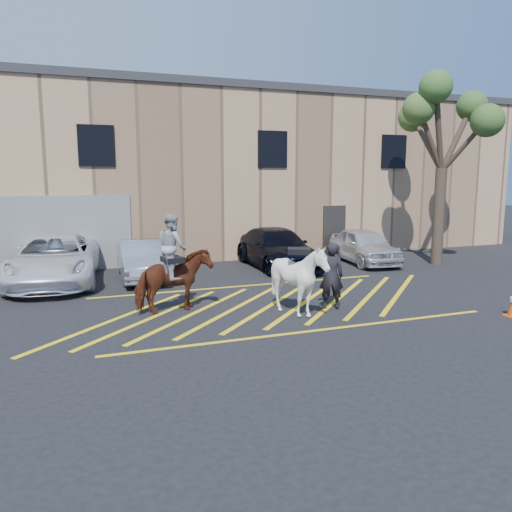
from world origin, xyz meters
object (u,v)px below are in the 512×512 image
object	(u,v)px
car_white_pickup	(54,259)
mounted_bay	(173,273)
car_blue_suv	(277,248)
saddled_white	(299,279)
car_silver_sedan	(141,260)
handler	(331,276)
car_white_suv	(364,246)
tree	(444,118)

from	to	relation	value
car_white_pickup	mounted_bay	world-z (taller)	mounted_bay
car_white_pickup	car_blue_suv	world-z (taller)	car_white_pickup
saddled_white	car_silver_sedan	bearing A→B (deg)	117.17
car_blue_suv	handler	distance (m)	6.23
car_blue_suv	car_white_suv	xyz separation A→B (m)	(3.68, -0.34, -0.04)
car_blue_suv	tree	size ratio (longest dim) A/B	0.70
car_white_pickup	car_white_suv	size ratio (longest dim) A/B	1.38
car_white_suv	car_white_pickup	bearing A→B (deg)	-174.17
handler	mounted_bay	world-z (taller)	mounted_bay
car_silver_sedan	handler	bearing A→B (deg)	-52.27
car_white_pickup	car_white_suv	distance (m)	11.66
car_white_pickup	saddled_white	bearing A→B (deg)	-41.46
car_silver_sedan	mounted_bay	size ratio (longest dim) A/B	1.55
mounted_bay	car_white_suv	bearing A→B (deg)	28.28
car_blue_suv	saddled_white	distance (m)	6.76
car_silver_sedan	mounted_bay	distance (m)	4.66
car_silver_sedan	car_blue_suv	xyz separation A→B (m)	(5.22, 0.38, 0.09)
tree	handler	bearing A→B (deg)	-148.20
car_white_pickup	handler	world-z (taller)	handler
car_silver_sedan	handler	size ratio (longest dim) A/B	2.23
car_white_suv	handler	xyz separation A→B (m)	(-4.72, -5.80, 0.19)
car_white_pickup	car_blue_suv	size ratio (longest dim) A/B	1.12
car_white_pickup	car_blue_suv	xyz separation A→B (m)	(7.97, 0.14, -0.05)
car_silver_sedan	tree	size ratio (longest dim) A/B	0.54
saddled_white	car_white_pickup	bearing A→B (deg)	132.99
mounted_bay	car_white_pickup	bearing A→B (deg)	121.13
car_white_suv	saddled_white	bearing A→B (deg)	-126.81
saddled_white	tree	size ratio (longest dim) A/B	0.30
car_white_suv	tree	distance (m)	5.75
car_blue_suv	saddled_white	size ratio (longest dim) A/B	2.36
mounted_bay	handler	bearing A→B (deg)	-15.65
car_blue_suv	mounted_bay	size ratio (longest dim) A/B	2.00
car_white_pickup	car_blue_suv	bearing A→B (deg)	6.54
car_blue_suv	saddled_white	world-z (taller)	saddled_white
car_white_pickup	car_silver_sedan	size ratio (longest dim) A/B	1.44
handler	saddled_white	world-z (taller)	saddled_white
saddled_white	mounted_bay	bearing A→B (deg)	154.37
car_silver_sedan	saddled_white	size ratio (longest dim) A/B	1.83
handler	tree	bearing A→B (deg)	-127.08
car_blue_suv	tree	xyz separation A→B (m)	(6.24, -1.63, 4.95)
car_blue_suv	car_white_suv	distance (m)	3.70
car_silver_sedan	saddled_white	xyz separation A→B (m)	(3.10, -6.04, 0.28)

